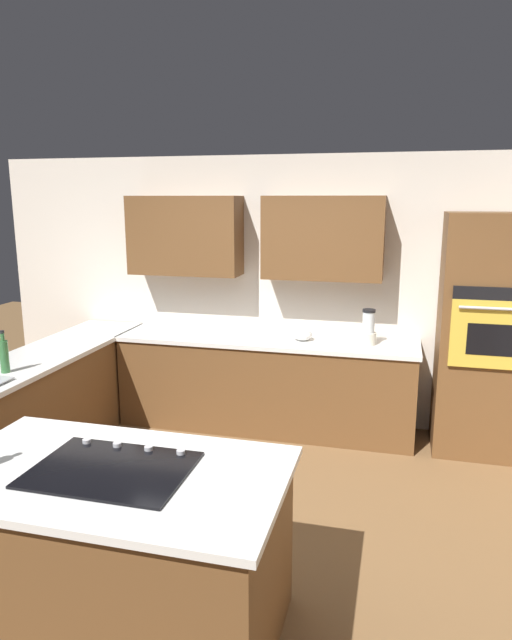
{
  "coord_description": "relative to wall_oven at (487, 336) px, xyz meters",
  "views": [
    {
      "loc": [
        -1.09,
        3.3,
        2.2
      ],
      "look_at": [
        0.06,
        -1.19,
        1.19
      ],
      "focal_mm": 31.56,
      "sensor_mm": 36.0,
      "label": 1
    }
  ],
  "objects": [
    {
      "name": "ground_plane",
      "position": [
        1.85,
        1.72,
        -1.04
      ],
      "size": [
        14.0,
        14.0,
        0.0
      ],
      "primitive_type": "plane",
      "color": "brown"
    },
    {
      "name": "wall_back",
      "position": [
        1.92,
        -0.33,
        0.4
      ],
      "size": [
        6.0,
        0.44,
        2.6
      ],
      "color": "silver",
      "rests_on": "ground"
    },
    {
      "name": "lower_cabinets_back",
      "position": [
        1.95,
        -0.0,
        -0.61
      ],
      "size": [
        2.8,
        0.6,
        0.86
      ],
      "primitive_type": "cube",
      "color": "brown",
      "rests_on": "ground"
    },
    {
      "name": "countertop_back",
      "position": [
        1.95,
        -0.0,
        -0.16
      ],
      "size": [
        2.84,
        0.64,
        0.04
      ],
      "primitive_type": "cube",
      "color": "silver",
      "rests_on": "lower_cabinets_back"
    },
    {
      "name": "lower_cabinets_side",
      "position": [
        3.67,
        1.17,
        -0.61
      ],
      "size": [
        0.6,
        2.9,
        0.86
      ],
      "primitive_type": "cube",
      "color": "brown",
      "rests_on": "ground"
    },
    {
      "name": "countertop_side",
      "position": [
        3.67,
        1.17,
        -0.16
      ],
      "size": [
        0.64,
        2.94,
        0.04
      ],
      "primitive_type": "cube",
      "color": "silver",
      "rests_on": "lower_cabinets_side"
    },
    {
      "name": "island_base",
      "position": [
        2.07,
        2.75,
        -0.61
      ],
      "size": [
        1.63,
        0.92,
        0.86
      ],
      "primitive_type": "cube",
      "color": "brown",
      "rests_on": "ground"
    },
    {
      "name": "island_top",
      "position": [
        2.07,
        2.75,
        -0.16
      ],
      "size": [
        1.71,
        1.0,
        0.04
      ],
      "primitive_type": "cube",
      "color": "silver",
      "rests_on": "island_base"
    },
    {
      "name": "wall_oven",
      "position": [
        0.0,
        0.0,
        0.0
      ],
      "size": [
        0.8,
        0.66,
        2.08
      ],
      "color": "brown",
      "rests_on": "ground"
    },
    {
      "name": "cooktop",
      "position": [
        2.07,
        2.75,
        -0.14
      ],
      "size": [
        0.76,
        0.56,
        0.03
      ],
      "color": "black",
      "rests_on": "island_top"
    },
    {
      "name": "blender",
      "position": [
        1.0,
        -0.02,
        -0.0
      ],
      "size": [
        0.15,
        0.15,
        0.32
      ],
      "color": "beige",
      "rests_on": "countertop_back"
    },
    {
      "name": "mixing_bowl",
      "position": [
        1.6,
        -0.02,
        -0.09
      ],
      "size": [
        0.18,
        0.18,
        0.1
      ],
      "primitive_type": "ellipsoid",
      "color": "white",
      "rests_on": "countertop_back"
    },
    {
      "name": "dish_soap_bottle",
      "position": [
        3.62,
        1.52,
        -0.01
      ],
      "size": [
        0.07,
        0.07,
        0.33
      ],
      "color": "#336B38",
      "rests_on": "countertop_side"
    }
  ]
}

